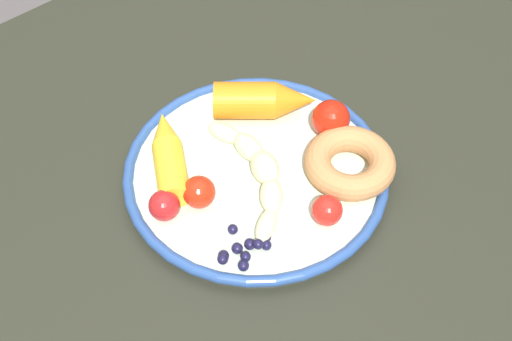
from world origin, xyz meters
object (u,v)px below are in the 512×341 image
(plate, at_px, (256,172))
(blueberry_pile, at_px, (244,249))
(carrot_orange, at_px, (265,100))
(tomato_extra, at_px, (199,192))
(dining_table, at_px, (224,235))
(carrot_yellow, at_px, (168,154))
(tomato_mid, at_px, (164,206))
(banana, at_px, (257,171))
(tomato_far, at_px, (331,119))
(tomato_near, at_px, (327,210))
(donut, at_px, (350,163))

(plate, bearing_deg, blueberry_pile, -137.52)
(carrot_orange, distance_m, tomato_extra, 0.15)
(dining_table, bearing_deg, carrot_yellow, 118.81)
(carrot_yellow, relative_size, tomato_mid, 3.79)
(banana, distance_m, blueberry_pile, 0.10)
(tomato_far, bearing_deg, plate, 173.05)
(plate, xyz_separation_m, tomato_far, (0.10, -0.01, 0.02))
(tomato_mid, height_order, tomato_far, tomato_far)
(plate, height_order, tomato_near, tomato_near)
(dining_table, xyz_separation_m, blueberry_pile, (-0.04, -0.09, 0.12))
(blueberry_pile, distance_m, tomato_extra, 0.08)
(dining_table, height_order, carrot_yellow, carrot_yellow)
(dining_table, relative_size, blueberry_pile, 16.36)
(banana, xyz_separation_m, tomato_extra, (-0.07, 0.02, 0.01))
(carrot_orange, bearing_deg, plate, -138.20)
(banana, xyz_separation_m, donut, (0.08, -0.06, 0.00))
(banana, distance_m, tomato_near, 0.09)
(carrot_yellow, xyz_separation_m, blueberry_pile, (-0.01, -0.14, -0.01))
(banana, xyz_separation_m, carrot_orange, (0.07, 0.07, 0.01))
(tomato_far, bearing_deg, donut, -115.15)
(blueberry_pile, height_order, tomato_extra, tomato_extra)
(carrot_yellow, xyz_separation_m, tomato_near, (0.08, -0.17, -0.00))
(tomato_mid, distance_m, tomato_extra, 0.04)
(tomato_extra, bearing_deg, blueberry_pile, -94.23)
(tomato_extra, bearing_deg, tomato_near, -51.07)
(dining_table, distance_m, donut, 0.19)
(banana, xyz_separation_m, tomato_mid, (-0.10, 0.03, 0.00))
(tomato_mid, bearing_deg, carrot_orange, 13.34)
(banana, distance_m, tomato_extra, 0.07)
(tomato_near, bearing_deg, donut, 24.72)
(carrot_yellow, height_order, blueberry_pile, carrot_yellow)
(dining_table, relative_size, plate, 3.57)
(plate, height_order, tomato_far, tomato_far)
(tomato_far, bearing_deg, carrot_yellow, 153.69)
(carrot_orange, bearing_deg, dining_table, -157.79)
(tomato_near, distance_m, tomato_extra, 0.13)
(dining_table, relative_size, banana, 6.17)
(plate, relative_size, tomato_near, 8.98)
(blueberry_pile, xyz_separation_m, tomato_near, (0.09, -0.03, 0.01))
(tomato_far, bearing_deg, banana, 178.44)
(plate, xyz_separation_m, tomato_extra, (-0.07, 0.01, 0.02))
(plate, distance_m, carrot_orange, 0.09)
(carrot_yellow, bearing_deg, donut, -44.39)
(donut, xyz_separation_m, tomato_near, (-0.07, -0.03, 0.00))
(plate, relative_size, tomato_far, 6.69)
(plate, distance_m, banana, 0.02)
(carrot_orange, relative_size, carrot_yellow, 0.94)
(tomato_near, relative_size, tomato_extra, 0.93)
(donut, xyz_separation_m, tomato_extra, (-0.15, 0.07, 0.00))
(blueberry_pile, relative_size, tomato_near, 1.96)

